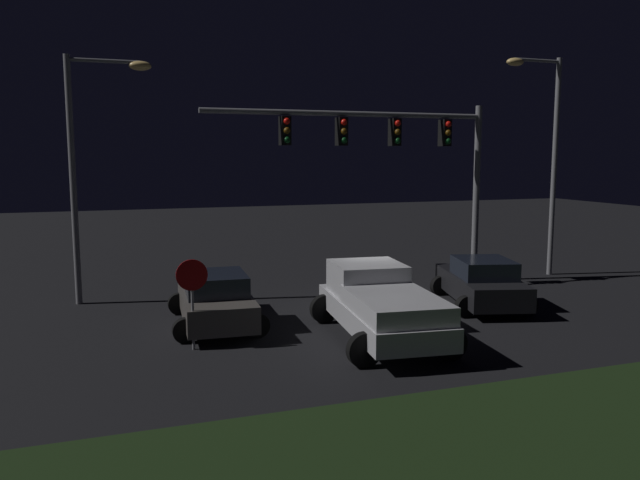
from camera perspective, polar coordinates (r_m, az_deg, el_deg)
ground_plane at (r=19.39m, az=4.81°, el=-6.37°), size 80.00×80.00×0.00m
grass_median at (r=11.73m, az=25.39°, el=-16.42°), size 25.36×5.96×0.10m
pickup_truck at (r=16.33m, az=5.34°, el=-5.44°), size 3.29×5.59×1.80m
car_sedan at (r=17.72m, az=-9.46°, el=-5.34°), size 2.68×4.51×1.51m
car_sedan_far at (r=20.44m, az=14.40°, el=-3.73°), size 3.22×4.72×1.51m
traffic_signal_gantry at (r=22.47m, az=6.87°, el=8.46°), size 10.32×0.56×6.50m
street_lamp_left at (r=21.07m, az=-20.13°, el=7.79°), size 2.60×0.44×7.74m
street_lamp_right at (r=25.99m, az=19.74°, el=8.43°), size 2.45×0.44×8.38m
stop_sign at (r=15.46m, az=-11.50°, el=-4.17°), size 0.76×0.08×2.23m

